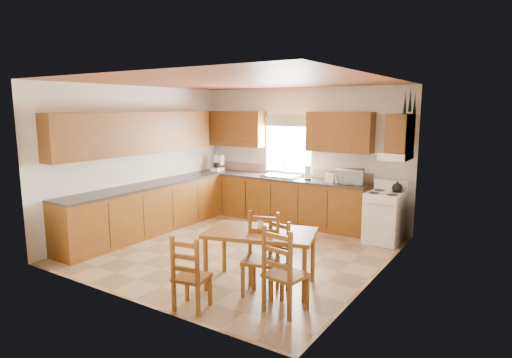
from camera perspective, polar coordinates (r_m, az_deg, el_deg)
The scene contains 35 objects.
floor at distance 7.13m, azimuth -2.35°, elevation -9.39°, with size 4.50×4.50×0.00m, color #9A7C56.
ceiling at distance 6.76m, azimuth -2.51°, elevation 12.83°, with size 4.50×4.50×0.00m, color brown.
wall_left at distance 8.31m, azimuth -15.21°, elevation 2.55°, with size 4.50×4.50×0.00m, color silver.
wall_right at distance 5.82m, azimuth 15.95°, elevation -0.31°, with size 4.50×4.50×0.00m, color silver.
wall_back at distance 8.73m, azimuth 6.14°, elevation 3.15°, with size 4.50×4.50×0.00m, color silver.
wall_front at distance 5.17m, azimuth -17.00°, elevation -1.57°, with size 4.50×4.50×0.00m, color silver.
lower_cab_back at distance 8.79m, azimuth 2.97°, elevation -2.77°, with size 3.75×0.60×0.88m, color brown.
lower_cab_left at distance 8.15m, azimuth -14.30°, elevation -4.05°, with size 0.60×3.60×0.88m, color brown.
counter_back at distance 8.71m, azimuth 3.00°, elevation 0.19°, with size 3.75×0.63×0.04m, color #38312E.
counter_left at distance 8.05m, azimuth -14.44°, elevation -0.86°, with size 0.63×3.60×0.04m, color #38312E.
backsplash at distance 8.94m, azimuth 3.93°, elevation 1.13°, with size 3.75×0.01×0.18m, color #997B65.
upper_cab_back_left at distance 9.35m, azimuth -2.81°, elevation 6.71°, with size 1.41×0.33×0.75m, color brown.
upper_cab_back_right at distance 8.19m, azimuth 11.10°, elevation 6.16°, with size 1.25×0.33×0.75m, color brown.
upper_cab_left at distance 8.04m, azimuth -15.37°, elevation 5.94°, with size 0.33×3.60×0.75m, color brown.
upper_cab_stove at distance 7.39m, azimuth 18.67°, elevation 5.85°, with size 0.33×0.62×0.62m, color brown.
range_hood at distance 7.44m, azimuth 18.14°, elevation 2.96°, with size 0.44×0.62×0.12m, color white.
window_frame at distance 8.82m, azimuth 4.33°, elevation 4.55°, with size 1.13×0.02×1.18m, color white.
window_pane at distance 8.82m, azimuth 4.32°, elevation 4.55°, with size 1.05×0.01×1.10m, color white.
window_valance at distance 8.77m, azimuth 4.28°, elevation 7.79°, with size 1.19×0.01×0.24m, color #4B6A3A.
sink_basin at distance 8.66m, azimuth 3.43°, elevation 0.40°, with size 0.75×0.45×0.04m, color silver.
pine_decal_a at distance 7.04m, azimuth 19.26°, elevation 9.58°, with size 0.22×0.22×0.36m, color #123316.
pine_decal_b at distance 7.35m, azimuth 19.88°, elevation 9.83°, with size 0.22×0.22×0.36m, color #123316.
pine_decal_c at distance 7.66m, azimuth 20.42°, elevation 9.46°, with size 0.22×0.22×0.36m, color #123316.
stove at distance 7.71m, azimuth 16.74°, elevation -5.01°, with size 0.58×0.60×0.86m, color white.
coffeemaker at distance 9.49m, azimuth -5.18°, elevation 2.10°, with size 0.20×0.24×0.34m, color white.
paper_towel at distance 8.35m, azimuth 6.90°, elevation 0.83°, with size 0.12×0.12×0.28m, color white.
toaster at distance 8.14m, azimuth 10.05°, elevation 0.20°, with size 0.22×0.14×0.18m, color white.
microwave at distance 8.02m, azimuth 12.41°, elevation 0.31°, with size 0.45×0.33×0.27m, color white.
dining_table at distance 5.64m, azimuth 0.62°, elevation -10.56°, with size 1.38×0.79×0.74m, color brown.
chair_near_left at distance 5.07m, azimuth -8.57°, elevation -12.17°, with size 0.37×0.35×0.88m, color brown.
chair_near_right at distance 4.95m, azimuth 4.01°, elevation -11.88°, with size 0.42×0.40×1.00m, color brown.
chair_far_left at distance 5.48m, azimuth 1.99°, elevation -10.32°, with size 0.38×0.36×0.90m, color brown.
chair_far_right at distance 5.38m, azimuth 0.60°, elevation -10.10°, with size 0.42×0.40×1.00m, color brown.
table_paper at distance 5.23m, azimuth 3.44°, elevation -7.91°, with size 0.20×0.26×0.00m, color white.
table_card at distance 5.60m, azimuth 0.59°, elevation -6.05°, with size 0.10×0.02×0.13m, color white.
Camera 1 is at (3.90, -5.50, 2.30)m, focal length 30.00 mm.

